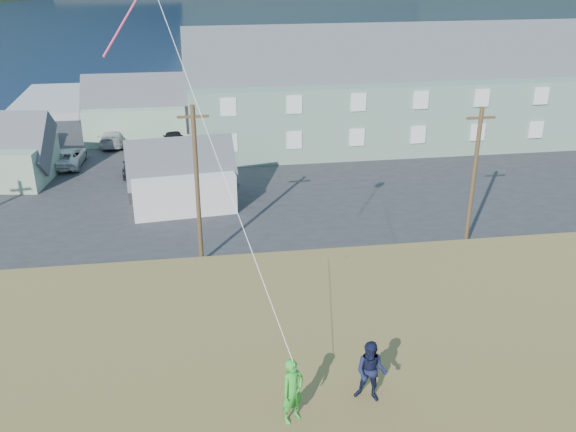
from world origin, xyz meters
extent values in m
plane|color=#0A1638|center=(0.00, 0.00, 0.00)|extent=(900.00, 900.00, 0.00)
cube|color=#4C3D19|center=(0.00, -2.00, 0.05)|extent=(110.00, 8.00, 0.10)
cube|color=#28282B|center=(0.00, 17.00, 0.06)|extent=(72.00, 36.00, 0.12)
cube|color=gray|center=(-6.00, 40.00, 0.45)|extent=(26.00, 14.00, 0.90)
cube|color=slate|center=(16.02, 21.89, 3.04)|extent=(34.06, 9.88, 5.83)
cube|color=#47474C|center=(16.02, 21.89, 7.51)|extent=(34.56, 9.66, 9.49)
cube|color=silver|center=(-1.56, 9.86, 1.42)|extent=(6.95, 5.28, 2.61)
cube|color=#47474C|center=(-1.56, 9.86, 3.38)|extent=(7.44, 5.31, 4.64)
cube|color=gray|center=(-5.00, 26.29, 1.68)|extent=(9.81, 5.98, 3.11)
cube|color=#47474C|center=(-5.00, 26.29, 4.11)|extent=(10.31, 5.94, 5.79)
cylinder|color=#47331E|center=(-0.55, 1.50, 4.53)|extent=(0.24, 0.24, 8.82)
cylinder|color=#47331E|center=(14.78, 1.50, 4.20)|extent=(0.24, 0.24, 8.16)
imported|color=#AEAEAE|center=(-7.40, 24.64, 0.87)|extent=(2.51, 5.35, 1.51)
imported|color=silver|center=(-10.48, 19.36, 0.80)|extent=(2.42, 4.94, 1.35)
imported|color=black|center=(-2.40, 23.69, 0.84)|extent=(2.22, 4.42, 1.45)
imported|color=silver|center=(-14.48, 17.19, 0.80)|extent=(1.65, 4.20, 1.36)
imported|color=maroon|center=(-13.98, 24.43, 0.91)|extent=(3.19, 5.89, 1.57)
imported|color=navy|center=(-1.31, 18.82, 0.87)|extent=(2.01, 4.49, 1.50)
imported|color=black|center=(-5.09, 17.11, 0.83)|extent=(2.13, 4.93, 1.41)
imported|color=green|center=(1.29, -19.63, 7.95)|extent=(0.66, 0.60, 1.50)
imported|color=#121633|center=(3.09, -19.23, 7.94)|extent=(0.89, 0.81, 1.47)
cylinder|color=#F4406D|center=(-2.07, -11.69, 14.72)|extent=(0.06, 0.06, 3.31)
cylinder|color=white|center=(-0.09, -15.04, 12.16)|extent=(0.02, 0.02, 11.83)
camera|label=1|loc=(-0.37, -30.32, 16.71)|focal=40.00mm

